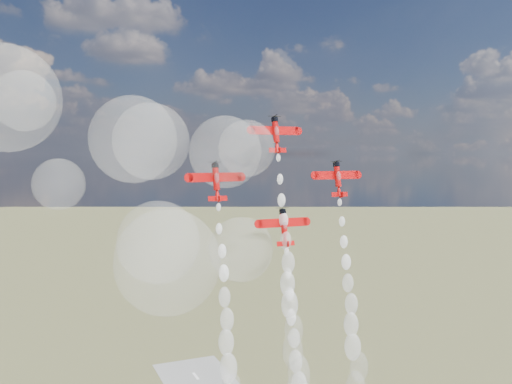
{
  "coord_description": "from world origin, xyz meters",
  "views": [
    {
      "loc": [
        -65.56,
        -94.14,
        97.84
      ],
      "look_at": [
        -17.69,
        19.57,
        89.13
      ],
      "focal_mm": 38.0,
      "sensor_mm": 36.0,
      "label": 1
    }
  ],
  "objects_px": {
    "plane_lead": "(276,134)",
    "plane_slot": "(284,226)",
    "plane_left": "(216,181)",
    "plane_right": "(338,178)"
  },
  "relations": [
    {
      "from": "plane_lead",
      "to": "plane_slot",
      "type": "xyz_separation_m",
      "value": [
        0.0,
        -4.52,
        -21.35
      ]
    },
    {
      "from": "plane_left",
      "to": "plane_slot",
      "type": "bearing_deg",
      "value": -8.25
    },
    {
      "from": "plane_lead",
      "to": "plane_slot",
      "type": "relative_size",
      "value": 1.0
    },
    {
      "from": "plane_right",
      "to": "plane_slot",
      "type": "bearing_deg",
      "value": -171.75
    },
    {
      "from": "plane_lead",
      "to": "plane_left",
      "type": "distance_m",
      "value": 19.03
    },
    {
      "from": "plane_left",
      "to": "plane_right",
      "type": "bearing_deg",
      "value": 0.0
    },
    {
      "from": "plane_lead",
      "to": "plane_left",
      "type": "bearing_deg",
      "value": -171.75
    },
    {
      "from": "plane_right",
      "to": "plane_slot",
      "type": "xyz_separation_m",
      "value": [
        -15.59,
        -2.26,
        -10.68
      ]
    },
    {
      "from": "plane_right",
      "to": "plane_left",
      "type": "bearing_deg",
      "value": 180.0
    },
    {
      "from": "plane_left",
      "to": "plane_slot",
      "type": "distance_m",
      "value": 19.03
    }
  ]
}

